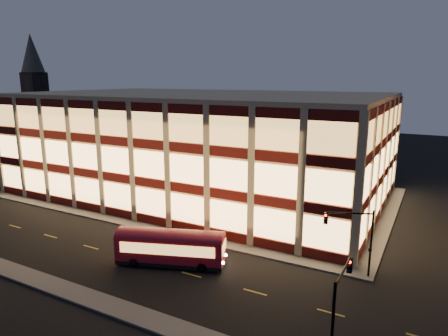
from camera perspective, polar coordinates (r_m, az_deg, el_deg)
The scene contains 10 objects.
ground at distance 45.63m, azimuth -11.19°, elevation -8.84°, with size 200.00×200.00×0.00m, color black.
sidewalk_office_south at distance 48.16m, azimuth -13.21°, elevation -7.67°, with size 54.00×2.00×0.15m, color #514F4C.
sidewalk_office_east at distance 52.28m, azimuth 22.14°, elevation -6.65°, with size 2.00×30.00×0.15m, color #514F4C.
sidewalk_near at distance 37.50m, azimuth -24.32°, elevation -14.62°, with size 100.00×2.00×0.15m, color #514F4C.
office_building at distance 58.68m, azimuth -3.18°, elevation 3.57°, with size 50.45×30.45×14.50m.
church_tower at distance 121.68m, azimuth -25.16°, elevation 8.00°, with size 5.00×5.00×18.00m, color #2D2621.
church_spire at distance 121.60m, azimuth -25.80°, elevation 14.57°, with size 6.00×6.00×10.00m, color #4C473F.
traffic_signal_far at distance 35.34m, azimuth 18.16°, elevation -8.62°, with size 3.79×1.87×6.00m.
traffic_signal_near at distance 25.06m, azimuth 16.18°, elevation -17.68°, with size 0.32×4.45×6.00m.
trolley_bus at distance 37.01m, azimuth -7.64°, elevation -10.90°, with size 9.99×5.57×3.30m.
Camera 1 is at (27.51, -32.38, 16.63)m, focal length 32.00 mm.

